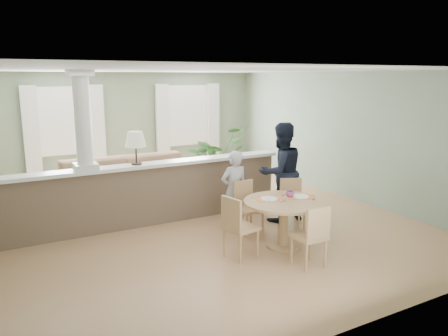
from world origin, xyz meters
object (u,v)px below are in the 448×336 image
child_person (234,190)px  man_person (281,172)px  chair_near (312,234)px  chair_side (237,225)px  chair_far_man (292,202)px  houseplant (216,161)px  sofa (130,182)px  dining_table (284,210)px  chair_far_boy (247,205)px

child_person → man_person: 0.98m
chair_near → chair_side: (-0.74, 0.77, 0.02)m
chair_near → chair_far_man: bearing=-116.7°
chair_far_man → houseplant: bearing=115.6°
houseplant → chair_side: houseplant is taller
houseplant → chair_side: bearing=-112.9°
houseplant → chair_far_man: bearing=-87.7°
sofa → child_person: (1.17, -2.20, 0.20)m
chair_side → chair_near: bearing=-147.6°
sofa → child_person: 2.50m
chair_far_man → dining_table: bearing=-112.5°
chair_far_man → chair_side: 1.61m
man_person → chair_far_boy: bearing=18.5°
chair_near → houseplant: bearing=-98.1°
chair_far_man → chair_side: (-1.48, -0.65, 0.03)m
sofa → dining_table: sofa is taller
sofa → chair_far_man: size_ratio=3.80×
child_person → man_person: man_person is taller
sofa → chair_side: sofa is taller
dining_table → chair_near: bearing=-97.9°
chair_far_boy → chair_side: (-0.68, -0.83, 0.03)m
man_person → chair_side: bearing=36.8°
houseplant → dining_table: 3.26m
chair_far_boy → man_person: (0.88, 0.27, 0.41)m
sofa → dining_table: size_ratio=2.69×
sofa → houseplant: houseplant is taller
sofa → dining_table: (1.41, -3.30, 0.11)m
chair_near → chair_side: bearing=-45.1°
chair_far_boy → chair_far_man: size_ratio=1.01×
chair_far_man → child_person: child_person is taller
sofa → chair_near: (1.30, -4.11, 0.01)m
dining_table → chair_far_boy: (-0.17, 0.80, -0.10)m
dining_table → chair_far_boy: bearing=102.2°
dining_table → chair_far_boy: chair_far_boy is taller
chair_far_man → child_person: size_ratio=0.64×
houseplant → chair_far_man: (0.10, -2.60, -0.29)m
houseplant → sofa: bearing=177.2°
chair_side → man_person: size_ratio=0.52×
chair_far_man → man_person: size_ratio=0.48×
dining_table → chair_side: bearing=-177.5°
sofa → chair_side: size_ratio=3.56×
dining_table → chair_far_boy: size_ratio=1.39×
chair_far_boy → chair_far_man: (0.80, -0.19, -0.01)m
chair_far_boy → child_person: bearing=98.7°
chair_side → chair_far_man: bearing=-77.9°
sofa → chair_near: 4.31m
chair_far_boy → sofa: bearing=112.4°
man_person → chair_near: bearing=67.7°
dining_table → chair_far_man: size_ratio=1.41×
chair_near → man_person: size_ratio=0.50×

